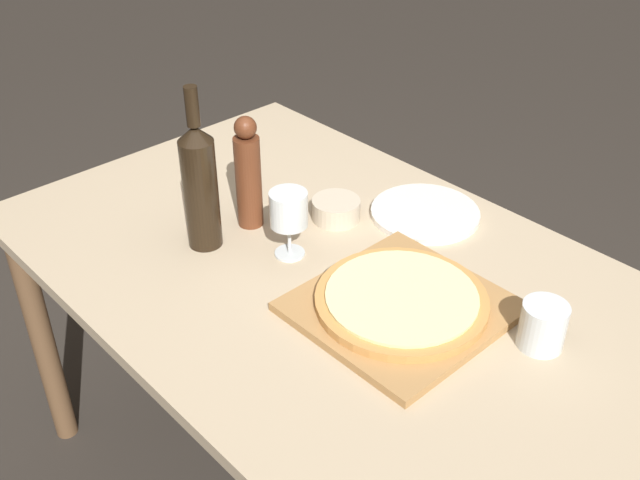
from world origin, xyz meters
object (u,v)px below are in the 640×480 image
object	(u,v)px
pepper_mill	(248,175)
pizza	(402,299)
wine_bottle	(200,184)
wine_glass	(289,211)
small_bowl	(336,209)

from	to	relation	value
pepper_mill	pizza	bearing A→B (deg)	-87.78
wine_bottle	wine_glass	world-z (taller)	wine_bottle
pizza	wine_glass	world-z (taller)	wine_glass
pepper_mill	wine_glass	xyz separation A→B (m)	(-0.02, -0.16, -0.02)
wine_bottle	pepper_mill	bearing A→B (deg)	-1.69
wine_bottle	wine_glass	xyz separation A→B (m)	(0.11, -0.16, -0.04)
pepper_mill	small_bowl	world-z (taller)	pepper_mill
wine_bottle	small_bowl	world-z (taller)	wine_bottle
pepper_mill	small_bowl	size ratio (longest dim) A/B	2.37
wine_bottle	pizza	bearing A→B (deg)	-72.62
pizza	wine_glass	size ratio (longest dim) A/B	2.20
small_bowl	wine_bottle	bearing A→B (deg)	156.63
wine_glass	small_bowl	size ratio (longest dim) A/B	1.37
wine_glass	small_bowl	xyz separation A→B (m)	(0.17, 0.04, -0.09)
pizza	small_bowl	distance (m)	0.36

